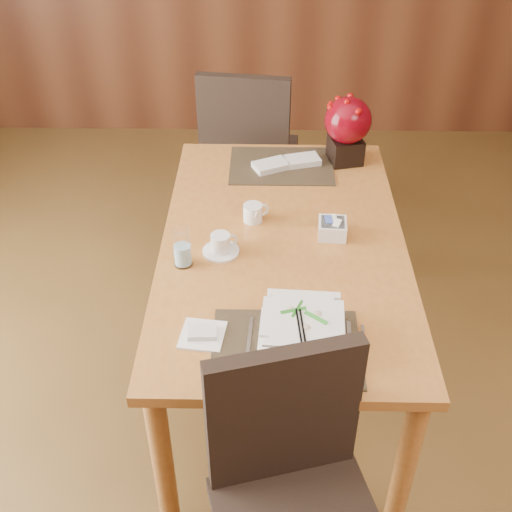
{
  "coord_description": "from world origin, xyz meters",
  "views": [
    {
      "loc": [
        -0.07,
        -1.31,
        2.16
      ],
      "look_at": [
        -0.1,
        0.35,
        0.87
      ],
      "focal_mm": 45.0,
      "sensor_mm": 36.0,
      "label": 1
    }
  ],
  "objects_px": {
    "bread_plate": "(203,335)",
    "berry_decor": "(348,126)",
    "dining_table": "(283,261)",
    "creamer_jug": "(253,213)",
    "sugar_caddy": "(332,229)",
    "near_chair": "(294,489)",
    "far_chair": "(248,148)",
    "soup_setting": "(302,330)",
    "coffee_cup": "(221,245)",
    "water_glass": "(182,247)"
  },
  "relations": [
    {
      "from": "soup_setting",
      "to": "far_chair",
      "type": "relative_size",
      "value": 0.28
    },
    {
      "from": "near_chair",
      "to": "far_chair",
      "type": "relative_size",
      "value": 0.97
    },
    {
      "from": "sugar_caddy",
      "to": "near_chair",
      "type": "relative_size",
      "value": 0.1
    },
    {
      "from": "far_chair",
      "to": "near_chair",
      "type": "bearing_deg",
      "value": 102.7
    },
    {
      "from": "soup_setting",
      "to": "sugar_caddy",
      "type": "bearing_deg",
      "value": 80.12
    },
    {
      "from": "soup_setting",
      "to": "creamer_jug",
      "type": "bearing_deg",
      "value": 107.52
    },
    {
      "from": "coffee_cup",
      "to": "creamer_jug",
      "type": "relative_size",
      "value": 1.4
    },
    {
      "from": "near_chair",
      "to": "water_glass",
      "type": "bearing_deg",
      "value": 101.42
    },
    {
      "from": "water_glass",
      "to": "bread_plate",
      "type": "height_order",
      "value": "water_glass"
    },
    {
      "from": "water_glass",
      "to": "near_chair",
      "type": "xyz_separation_m",
      "value": [
        0.37,
        -0.75,
        -0.28
      ]
    },
    {
      "from": "bread_plate",
      "to": "far_chair",
      "type": "height_order",
      "value": "far_chair"
    },
    {
      "from": "near_chair",
      "to": "far_chair",
      "type": "height_order",
      "value": "far_chair"
    },
    {
      "from": "dining_table",
      "to": "sugar_caddy",
      "type": "distance_m",
      "value": 0.22
    },
    {
      "from": "water_glass",
      "to": "near_chair",
      "type": "relative_size",
      "value": 0.15
    },
    {
      "from": "dining_table",
      "to": "creamer_jug",
      "type": "bearing_deg",
      "value": 131.63
    },
    {
      "from": "sugar_caddy",
      "to": "berry_decor",
      "type": "xyz_separation_m",
      "value": [
        0.1,
        0.56,
        0.14
      ]
    },
    {
      "from": "dining_table",
      "to": "creamer_jug",
      "type": "height_order",
      "value": "creamer_jug"
    },
    {
      "from": "dining_table",
      "to": "soup_setting",
      "type": "height_order",
      "value": "soup_setting"
    },
    {
      "from": "far_chair",
      "to": "berry_decor",
      "type": "bearing_deg",
      "value": 141.8
    },
    {
      "from": "water_glass",
      "to": "berry_decor",
      "type": "distance_m",
      "value": 0.98
    },
    {
      "from": "coffee_cup",
      "to": "berry_decor",
      "type": "bearing_deg",
      "value": 53.13
    },
    {
      "from": "water_glass",
      "to": "far_chair",
      "type": "bearing_deg",
      "value": 80.9
    },
    {
      "from": "dining_table",
      "to": "far_chair",
      "type": "distance_m",
      "value": 1.07
    },
    {
      "from": "creamer_jug",
      "to": "bread_plate",
      "type": "xyz_separation_m",
      "value": [
        -0.14,
        -0.63,
        -0.03
      ]
    },
    {
      "from": "water_glass",
      "to": "creamer_jug",
      "type": "height_order",
      "value": "water_glass"
    },
    {
      "from": "coffee_cup",
      "to": "sugar_caddy",
      "type": "distance_m",
      "value": 0.42
    },
    {
      "from": "bread_plate",
      "to": "coffee_cup",
      "type": "bearing_deg",
      "value": 85.94
    },
    {
      "from": "near_chair",
      "to": "dining_table",
      "type": "bearing_deg",
      "value": 76.18
    },
    {
      "from": "dining_table",
      "to": "near_chair",
      "type": "height_order",
      "value": "near_chair"
    },
    {
      "from": "bread_plate",
      "to": "soup_setting",
      "type": "bearing_deg",
      "value": -4.34
    },
    {
      "from": "coffee_cup",
      "to": "sugar_caddy",
      "type": "bearing_deg",
      "value": 15.16
    },
    {
      "from": "berry_decor",
      "to": "sugar_caddy",
      "type": "bearing_deg",
      "value": -99.85
    },
    {
      "from": "soup_setting",
      "to": "water_glass",
      "type": "relative_size",
      "value": 1.85
    },
    {
      "from": "far_chair",
      "to": "coffee_cup",
      "type": "bearing_deg",
      "value": 94.08
    },
    {
      "from": "dining_table",
      "to": "far_chair",
      "type": "relative_size",
      "value": 1.49
    },
    {
      "from": "bread_plate",
      "to": "near_chair",
      "type": "relative_size",
      "value": 0.14
    },
    {
      "from": "creamer_jug",
      "to": "berry_decor",
      "type": "height_order",
      "value": "berry_decor"
    },
    {
      "from": "near_chair",
      "to": "sugar_caddy",
      "type": "bearing_deg",
      "value": 65.09
    },
    {
      "from": "water_glass",
      "to": "far_chair",
      "type": "distance_m",
      "value": 1.24
    },
    {
      "from": "coffee_cup",
      "to": "bread_plate",
      "type": "xyz_separation_m",
      "value": [
        -0.03,
        -0.43,
        -0.03
      ]
    },
    {
      "from": "creamer_jug",
      "to": "near_chair",
      "type": "height_order",
      "value": "near_chair"
    },
    {
      "from": "berry_decor",
      "to": "creamer_jug",
      "type": "bearing_deg",
      "value": -130.02
    },
    {
      "from": "water_glass",
      "to": "creamer_jug",
      "type": "distance_m",
      "value": 0.37
    },
    {
      "from": "near_chair",
      "to": "soup_setting",
      "type": "bearing_deg",
      "value": 70.73
    },
    {
      "from": "water_glass",
      "to": "berry_decor",
      "type": "height_order",
      "value": "berry_decor"
    },
    {
      "from": "bread_plate",
      "to": "berry_decor",
      "type": "bearing_deg",
      "value": 64.06
    },
    {
      "from": "coffee_cup",
      "to": "far_chair",
      "type": "bearing_deg",
      "value": 86.73
    },
    {
      "from": "berry_decor",
      "to": "near_chair",
      "type": "relative_size",
      "value": 0.3
    },
    {
      "from": "creamer_jug",
      "to": "far_chair",
      "type": "distance_m",
      "value": 0.95
    },
    {
      "from": "soup_setting",
      "to": "bread_plate",
      "type": "height_order",
      "value": "soup_setting"
    }
  ]
}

